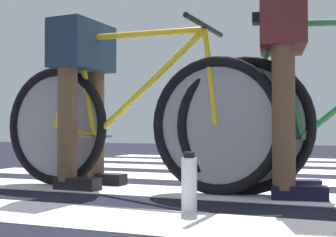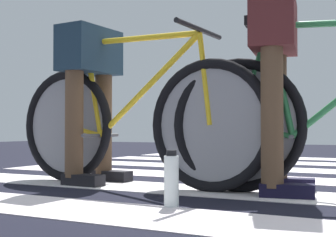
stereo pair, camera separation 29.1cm
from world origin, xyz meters
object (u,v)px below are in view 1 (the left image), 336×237
at_px(bicycle_1_of_2, 129,121).
at_px(water_bottle, 189,184).
at_px(cyclist_1_of_2, 83,81).
at_px(cyclist_2_of_2, 283,66).

relative_size(bicycle_1_of_2, water_bottle, 7.08).
distance_m(cyclist_1_of_2, water_bottle, 1.15).
relative_size(bicycle_1_of_2, cyclist_1_of_2, 1.80).
height_order(bicycle_1_of_2, cyclist_2_of_2, cyclist_2_of_2).
bearing_deg(cyclist_1_of_2, bicycle_1_of_2, -0.00).
bearing_deg(water_bottle, cyclist_1_of_2, 146.02).
bearing_deg(cyclist_2_of_2, cyclist_1_of_2, 173.05).
xyz_separation_m(bicycle_1_of_2, cyclist_2_of_2, (0.84, 0.06, 0.28)).
bearing_deg(cyclist_1_of_2, cyclist_2_of_2, 5.82).
xyz_separation_m(cyclist_1_of_2, water_bottle, (0.85, -0.57, -0.51)).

